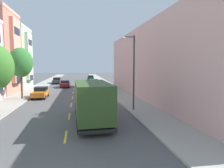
% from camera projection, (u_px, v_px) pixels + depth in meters
% --- Properties ---
extents(ground_plane, '(160.00, 160.00, 0.00)m').
position_uv_depth(ground_plane, '(74.00, 90.00, 34.81)').
color(ground_plane, '#4C4C4F').
extents(sidewalk_left, '(3.20, 120.00, 0.14)m').
position_uv_depth(sidewalk_left, '(29.00, 92.00, 31.63)').
color(sidewalk_left, '#99968E').
rests_on(sidewalk_left, ground_plane).
extents(sidewalk_right, '(3.20, 120.00, 0.14)m').
position_uv_depth(sidewalk_right, '(115.00, 90.00, 34.04)').
color(sidewalk_right, '#99968E').
rests_on(sidewalk_right, ground_plane).
extents(lane_centerline_dashes, '(0.14, 47.20, 0.01)m').
position_uv_depth(lane_centerline_dashes, '(73.00, 95.00, 29.41)').
color(lane_centerline_dashes, yellow).
rests_on(lane_centerline_dashes, ground_plane).
extents(apartment_block_opposite, '(10.00, 36.00, 9.48)m').
position_uv_depth(apartment_block_opposite, '(173.00, 63.00, 26.87)').
color(apartment_block_opposite, '#CC9E9E').
rests_on(apartment_block_opposite, ground_plane).
extents(street_tree_third, '(3.00, 3.00, 6.54)m').
position_uv_depth(street_tree_third, '(21.00, 63.00, 25.01)').
color(street_tree_third, '#47331E').
rests_on(street_tree_third, sidewalk_left).
extents(street_lamp, '(1.35, 0.28, 7.12)m').
position_uv_depth(street_lamp, '(132.00, 67.00, 18.70)').
color(street_lamp, '#38383D').
rests_on(street_lamp, sidewalk_right).
extents(delivery_box_truck, '(2.69, 8.00, 3.18)m').
position_uv_depth(delivery_box_truck, '(91.00, 99.00, 15.33)').
color(delivery_box_truck, '#2D471E').
rests_on(delivery_box_truck, ground_plane).
extents(parked_pickup_silver, '(2.05, 5.32, 1.73)m').
position_uv_depth(parked_pickup_silver, '(99.00, 86.00, 34.53)').
color(parked_pickup_silver, '#B2B5BA').
rests_on(parked_pickup_silver, ground_plane).
extents(parked_sedan_white, '(1.86, 4.53, 1.43)m').
position_uv_depth(parked_sedan_white, '(94.00, 82.00, 42.76)').
color(parked_sedan_white, silver).
rests_on(parked_sedan_white, ground_plane).
extents(parked_wagon_charcoal, '(1.83, 4.70, 1.50)m').
position_uv_depth(parked_wagon_charcoal, '(57.00, 80.00, 47.51)').
color(parked_wagon_charcoal, '#333338').
rests_on(parked_wagon_charcoal, ground_plane).
extents(parked_hatchback_orange, '(1.79, 4.02, 1.50)m').
position_uv_depth(parked_hatchback_orange, '(41.00, 92.00, 26.68)').
color(parked_hatchback_orange, orange).
rests_on(parked_hatchback_orange, ground_plane).
extents(parked_hatchback_forest, '(1.74, 4.00, 1.50)m').
position_uv_depth(parked_hatchback_forest, '(91.00, 78.00, 57.25)').
color(parked_hatchback_forest, '#194C28').
rests_on(parked_hatchback_forest, ground_plane).
extents(moving_burgundy_sedan, '(1.80, 4.50, 1.43)m').
position_uv_depth(moving_burgundy_sedan, '(65.00, 84.00, 39.54)').
color(moving_burgundy_sedan, maroon).
rests_on(moving_burgundy_sedan, ground_plane).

